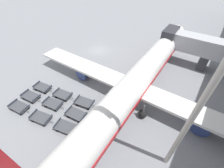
% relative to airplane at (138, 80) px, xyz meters
% --- Properties ---
extents(ground_plane, '(500.00, 500.00, 0.00)m').
position_rel_airplane_xyz_m(ground_plane, '(-14.83, 8.22, -3.28)').
color(ground_plane, gray).
extents(jet_bridge, '(19.31, 5.39, 6.60)m').
position_rel_airplane_xyz_m(jet_bridge, '(9.54, 15.03, 0.66)').
color(jet_bridge, '#B2B5BA').
rests_on(jet_bridge, ground_plane).
extents(airplane, '(39.52, 44.55, 11.50)m').
position_rel_airplane_xyz_m(airplane, '(0.00, 0.00, 0.00)').
color(airplane, white).
rests_on(airplane, ground_plane).
extents(baggage_dolly_row_near_col_a, '(3.68, 2.16, 0.92)m').
position_rel_airplane_xyz_m(baggage_dolly_row_near_col_a, '(-13.27, -13.07, -2.80)').
color(baggage_dolly_row_near_col_a, '#424449').
rests_on(baggage_dolly_row_near_col_a, ground_plane).
extents(baggage_dolly_row_near_col_b, '(3.70, 2.36, 0.92)m').
position_rel_airplane_xyz_m(baggage_dolly_row_near_col_b, '(-8.80, -12.34, -2.80)').
color(baggage_dolly_row_near_col_b, '#424449').
rests_on(baggage_dolly_row_near_col_b, ground_plane).
extents(baggage_dolly_row_near_col_c, '(3.70, 2.37, 0.92)m').
position_rel_airplane_xyz_m(baggage_dolly_row_near_col_c, '(-4.68, -11.31, -2.80)').
color(baggage_dolly_row_near_col_c, '#424449').
rests_on(baggage_dolly_row_near_col_c, ground_plane).
extents(baggage_dolly_row_mid_a_col_a, '(3.68, 2.11, 0.92)m').
position_rel_airplane_xyz_m(baggage_dolly_row_mid_a_col_a, '(-13.82, -10.72, -2.80)').
color(baggage_dolly_row_mid_a_col_a, '#424449').
rests_on(baggage_dolly_row_mid_a_col_a, ground_plane).
extents(baggage_dolly_row_mid_a_col_b, '(3.69, 2.23, 0.92)m').
position_rel_airplane_xyz_m(baggage_dolly_row_mid_a_col_b, '(-9.53, -9.63, -2.80)').
color(baggage_dolly_row_mid_a_col_b, '#424449').
rests_on(baggage_dolly_row_mid_a_col_b, ground_plane).
extents(baggage_dolly_row_mid_a_col_c, '(3.68, 2.11, 0.92)m').
position_rel_airplane_xyz_m(baggage_dolly_row_mid_a_col_c, '(-5.10, -8.95, -2.80)').
color(baggage_dolly_row_mid_a_col_c, '#424449').
rests_on(baggage_dolly_row_mid_a_col_c, ground_plane).
extents(baggage_dolly_row_mid_b_col_a, '(3.69, 2.24, 0.92)m').
position_rel_airplane_xyz_m(baggage_dolly_row_mid_b_col_a, '(-14.07, -8.24, -2.80)').
color(baggage_dolly_row_mid_b_col_a, '#424449').
rests_on(baggage_dolly_row_mid_b_col_a, ground_plane).
extents(baggage_dolly_row_mid_b_col_b, '(3.69, 2.20, 0.92)m').
position_rel_airplane_xyz_m(baggage_dolly_row_mid_b_col_b, '(-9.79, -7.39, -2.80)').
color(baggage_dolly_row_mid_b_col_b, '#424449').
rests_on(baggage_dolly_row_mid_b_col_b, ground_plane).
extents(baggage_dolly_row_mid_b_col_c, '(3.70, 2.29, 0.92)m').
position_rel_airplane_xyz_m(baggage_dolly_row_mid_b_col_c, '(-5.67, -6.55, -2.80)').
color(baggage_dolly_row_mid_b_col_c, '#424449').
rests_on(baggage_dolly_row_mid_b_col_c, ground_plane).
extents(apron_light_mast, '(2.00, 0.70, 22.67)m').
position_rel_airplane_xyz_m(apron_light_mast, '(8.15, -7.47, 10.15)').
color(apron_light_mast, '#ADA89E').
rests_on(apron_light_mast, ground_plane).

